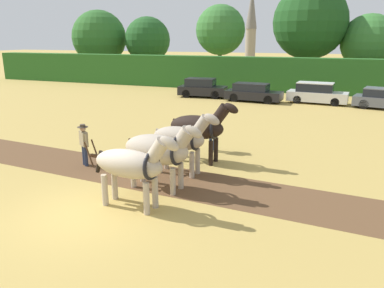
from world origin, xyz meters
TOP-DOWN VIEW (x-y plane):
  - ground_plane at (0.00, 0.00)m, footprint 240.00×240.00m
  - plowed_furrow_strip at (-3.26, 3.57)m, footprint 29.35×4.69m
  - hedgerow at (0.00, 27.58)m, footprint 62.75×1.80m
  - tree_far_left at (-22.21, 33.53)m, footprint 6.72×6.72m
  - tree_left at (-15.76, 34.27)m, footprint 5.49×5.49m
  - tree_center_left at (-5.80, 31.92)m, footprint 5.24×5.24m
  - tree_center at (3.21, 33.12)m, footprint 7.39×7.39m
  - tree_center_right at (8.86, 33.95)m, footprint 5.38×5.38m
  - church_spire at (-10.68, 68.82)m, footprint 2.24×2.24m
  - draft_horse_lead_left at (1.07, 0.89)m, footprint 2.90×1.03m
  - draft_horse_lead_right at (1.17, 2.46)m, footprint 2.92×1.19m
  - draft_horse_trail_left at (1.30, 4.03)m, footprint 2.74×1.03m
  - draft_horse_trail_right at (1.41, 5.60)m, footprint 3.00×1.15m
  - plow at (-1.45, 3.44)m, footprint 1.64×0.49m
  - farmer_at_plow at (-2.57, 3.51)m, footprint 0.55×0.43m
  - farmer_beside_team at (1.47, 7.17)m, footprint 0.44×0.57m
  - parked_car_far_left at (-4.25, 21.84)m, footprint 4.12×2.15m
  - parked_car_left at (0.26, 21.04)m, footprint 4.46×2.00m
  - parked_car_center_left at (4.96, 21.93)m, footprint 4.49×2.04m

SIDE VIEW (x-z plane):
  - ground_plane at x=0.00m, z-range 0.00..0.00m
  - plowed_furrow_strip at x=-3.26m, z-range 0.00..0.01m
  - plow at x=-1.45m, z-range -0.24..0.88m
  - parked_car_left at x=0.26m, z-range -0.02..1.40m
  - parked_car_far_left at x=-4.25m, z-range -0.03..1.53m
  - parked_car_center_left at x=4.96m, z-range -0.04..1.54m
  - farmer_at_plow at x=-2.57m, z-range 0.13..1.77m
  - farmer_beside_team at x=1.47m, z-range 0.13..1.80m
  - draft_horse_lead_left at x=1.07m, z-range 0.14..2.51m
  - draft_horse_lead_right at x=1.17m, z-range 0.17..2.51m
  - draft_horse_trail_left at x=1.30m, z-range 0.13..2.55m
  - draft_horse_trail_right at x=1.41m, z-range 0.14..2.69m
  - hedgerow at x=0.00m, z-range 0.00..3.11m
  - tree_center_right at x=8.86m, z-range 0.87..8.01m
  - tree_left at x=-15.76m, z-range 0.92..8.26m
  - tree_far_left at x=-22.21m, z-range 0.74..8.95m
  - tree_center_left at x=-5.80m, z-range 1.48..9.74m
  - tree_center at x=3.21m, z-range 1.32..11.36m
  - church_spire at x=-10.68m, z-range 0.34..14.90m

